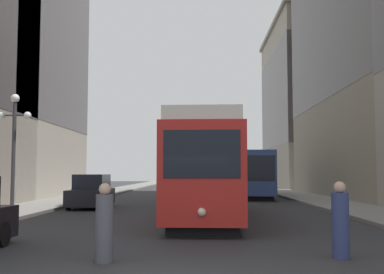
{
  "coord_description": "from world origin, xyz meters",
  "views": [
    {
      "loc": [
        0.59,
        -7.73,
        1.9
      ],
      "look_at": [
        0.25,
        8.6,
        3.15
      ],
      "focal_mm": 44.07,
      "sensor_mm": 36.0,
      "label": 1
    }
  ],
  "objects_px": {
    "transit_bus": "(251,172)",
    "lamp_post_left_near": "(14,134)",
    "streetcar": "(207,168)",
    "pedestrian_crossing_far": "(340,223)",
    "pedestrian_crossing_near": "(104,225)",
    "parked_car_left_near": "(92,192)"
  },
  "relations": [
    {
      "from": "transit_bus",
      "to": "lamp_post_left_near",
      "type": "height_order",
      "value": "lamp_post_left_near"
    },
    {
      "from": "transit_bus",
      "to": "pedestrian_crossing_near",
      "type": "bearing_deg",
      "value": -100.69
    },
    {
      "from": "pedestrian_crossing_near",
      "to": "pedestrian_crossing_far",
      "type": "relative_size",
      "value": 0.98
    },
    {
      "from": "transit_bus",
      "to": "pedestrian_crossing_near",
      "type": "height_order",
      "value": "transit_bus"
    },
    {
      "from": "pedestrian_crossing_near",
      "to": "pedestrian_crossing_far",
      "type": "distance_m",
      "value": 5.2
    },
    {
      "from": "streetcar",
      "to": "pedestrian_crossing_far",
      "type": "height_order",
      "value": "streetcar"
    },
    {
      "from": "transit_bus",
      "to": "pedestrian_crossing_far",
      "type": "distance_m",
      "value": 26.72
    },
    {
      "from": "streetcar",
      "to": "parked_car_left_near",
      "type": "xyz_separation_m",
      "value": [
        -6.26,
        5.4,
        -1.26
      ]
    },
    {
      "from": "parked_car_left_near",
      "to": "lamp_post_left_near",
      "type": "xyz_separation_m",
      "value": [
        -1.9,
        -6.12,
        2.68
      ]
    },
    {
      "from": "pedestrian_crossing_near",
      "to": "parked_car_left_near",
      "type": "bearing_deg",
      "value": 14.51
    },
    {
      "from": "pedestrian_crossing_near",
      "to": "lamp_post_left_near",
      "type": "distance_m",
      "value": 11.52
    },
    {
      "from": "parked_car_left_near",
      "to": "pedestrian_crossing_far",
      "type": "relative_size",
      "value": 2.81
    },
    {
      "from": "pedestrian_crossing_near",
      "to": "transit_bus",
      "type": "bearing_deg",
      "value": -11.98
    },
    {
      "from": "parked_car_left_near",
      "to": "lamp_post_left_near",
      "type": "height_order",
      "value": "lamp_post_left_near"
    },
    {
      "from": "lamp_post_left_near",
      "to": "parked_car_left_near",
      "type": "bearing_deg",
      "value": 72.76
    },
    {
      "from": "streetcar",
      "to": "parked_car_left_near",
      "type": "bearing_deg",
      "value": 141.18
    },
    {
      "from": "streetcar",
      "to": "parked_car_left_near",
      "type": "height_order",
      "value": "streetcar"
    },
    {
      "from": "pedestrian_crossing_near",
      "to": "lamp_post_left_near",
      "type": "height_order",
      "value": "lamp_post_left_near"
    },
    {
      "from": "transit_bus",
      "to": "parked_car_left_near",
      "type": "relative_size",
      "value": 2.53
    },
    {
      "from": "streetcar",
      "to": "pedestrian_crossing_near",
      "type": "distance_m",
      "value": 10.59
    },
    {
      "from": "streetcar",
      "to": "pedestrian_crossing_far",
      "type": "distance_m",
      "value": 10.18
    },
    {
      "from": "pedestrian_crossing_near",
      "to": "lamp_post_left_near",
      "type": "relative_size",
      "value": 0.33
    }
  ]
}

